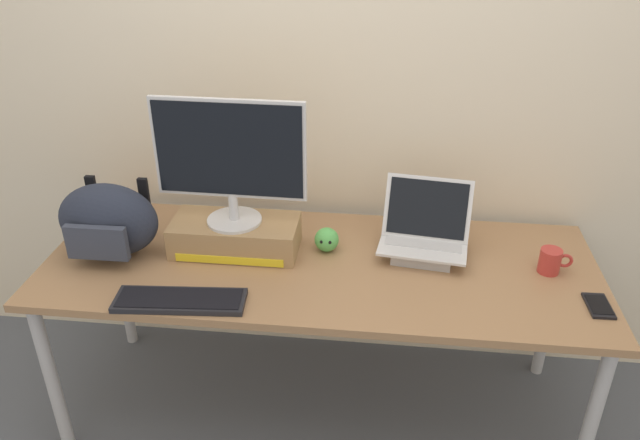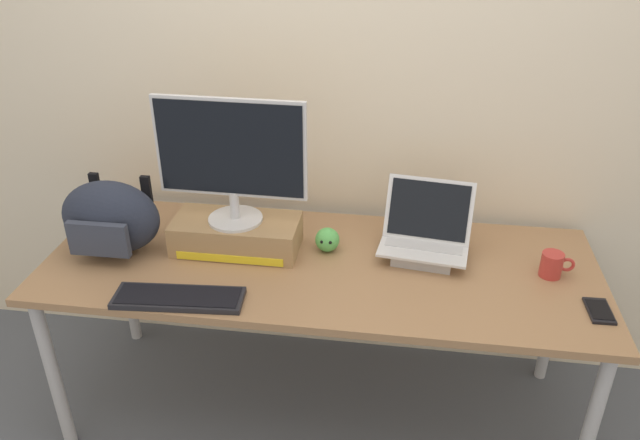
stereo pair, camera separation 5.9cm
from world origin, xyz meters
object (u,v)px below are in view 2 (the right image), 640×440
toner_box_yellow (237,234)px  messenger_backpack (111,218)px  open_laptop (425,242)px  cell_phone (599,311)px  external_keyboard (179,298)px  desktop_monitor (231,157)px  coffee_mug (552,265)px  plush_toy (327,240)px

toner_box_yellow → messenger_backpack: size_ratio=1.27×
open_laptop → messenger_backpack: messenger_backpack is taller
messenger_backpack → cell_phone: bearing=-5.2°
open_laptop → messenger_backpack: 1.19m
external_keyboard → messenger_backpack: 0.47m
toner_box_yellow → desktop_monitor: 0.32m
open_laptop → toner_box_yellow: bearing=-168.8°
cell_phone → open_laptop: bearing=152.6°
coffee_mug → cell_phone: size_ratio=0.86×
toner_box_yellow → cell_phone: bearing=-10.0°
external_keyboard → toner_box_yellow: bearing=69.0°
open_laptop → messenger_backpack: bearing=-166.3°
open_laptop → coffee_mug: size_ratio=2.95×
desktop_monitor → open_laptop: bearing=5.1°
open_laptop → coffee_mug: (0.46, -0.08, -0.01)m
desktop_monitor → plush_toy: 0.49m
toner_box_yellow → plush_toy: bearing=5.5°
desktop_monitor → open_laptop: 0.79m
desktop_monitor → messenger_backpack: (-0.46, -0.08, -0.24)m
messenger_backpack → desktop_monitor: bearing=9.7°
cell_phone → desktop_monitor: bearing=168.4°
desktop_monitor → cell_phone: 1.37m
open_laptop → cell_phone: (0.58, -0.28, -0.05)m
external_keyboard → cell_phone: 1.42m
messenger_backpack → plush_toy: (0.81, 0.12, -0.10)m
cell_phone → plush_toy: bearing=162.8°
toner_box_yellow → plush_toy: toner_box_yellow is taller
desktop_monitor → external_keyboard: desktop_monitor is taller
external_keyboard → plush_toy: 0.61m
toner_box_yellow → open_laptop: open_laptop is taller
toner_box_yellow → coffee_mug: 1.18m
external_keyboard → open_laptop: bearing=22.3°
toner_box_yellow → coffee_mug: toner_box_yellow is taller
toner_box_yellow → external_keyboard: bearing=-106.7°
external_keyboard → coffee_mug: coffee_mug is taller
coffee_mug → plush_toy: (-0.83, 0.06, 0.00)m
toner_box_yellow → plush_toy: (0.35, 0.03, -0.01)m
open_laptop → external_keyboard: 0.93m
messenger_backpack → cell_phone: (1.76, -0.14, -0.14)m
coffee_mug → cell_phone: 0.24m
messenger_backpack → plush_toy: 0.83m
plush_toy → coffee_mug: bearing=-4.1°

